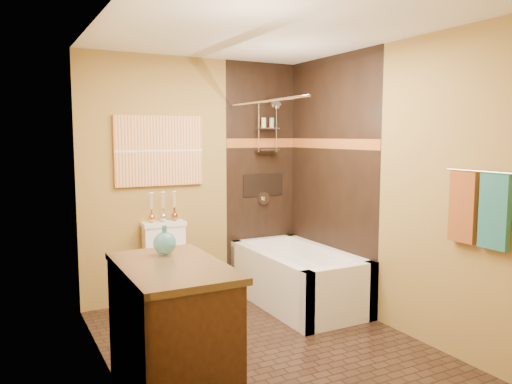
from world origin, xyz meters
TOP-DOWN VIEW (x-y plane):
  - floor at (0.00, 0.00)m, footprint 3.00×3.00m
  - wall_left at (-1.20, 0.00)m, footprint 0.02×3.00m
  - wall_right at (1.20, 0.00)m, footprint 0.02×3.00m
  - wall_back at (0.00, 1.50)m, footprint 2.40×0.02m
  - wall_front at (0.00, -1.50)m, footprint 2.40×0.02m
  - ceiling at (0.00, 0.00)m, footprint 3.00×3.00m
  - alcove_tile_back at (0.78, 1.49)m, footprint 0.85×0.01m
  - alcove_tile_right at (1.19, 0.75)m, footprint 0.01×1.50m
  - mosaic_band_back at (0.78, 1.48)m, footprint 0.85×0.01m
  - mosaic_band_right at (1.18, 0.75)m, footprint 0.01×1.50m
  - alcove_niche at (0.80, 1.48)m, footprint 0.50×0.01m
  - shower_fixtures at (0.80, 1.38)m, footprint 0.24×0.33m
  - curtain_rod at (0.40, 0.75)m, footprint 0.03×1.55m
  - towel_bar at (1.15, -1.05)m, footprint 0.02×0.55m
  - towel_teal at (1.16, -1.18)m, footprint 0.05×0.22m
  - towel_rust at (1.16, -0.92)m, footprint 0.05×0.22m
  - sunset_painting at (-0.39, 1.48)m, footprint 0.90×0.04m
  - vanity_mirror at (-1.19, -0.47)m, footprint 0.01×1.00m
  - bathtub at (0.80, 0.75)m, footprint 0.80×1.50m
  - toilet at (-0.39, 1.20)m, footprint 0.44×0.64m
  - vanity at (-0.92, -0.47)m, footprint 0.63×1.02m
  - teal_bottle at (-0.87, -0.20)m, footprint 0.18×0.18m
  - bud_vases at (-0.39, 1.39)m, footprint 0.30×0.06m

SIDE VIEW (x-z plane):
  - floor at x=0.00m, z-range 0.00..0.00m
  - bathtub at x=0.80m, z-range -0.05..0.50m
  - toilet at x=-0.39m, z-range 0.00..0.85m
  - vanity at x=-0.92m, z-range 0.00..0.90m
  - teal_bottle at x=-0.87m, z-range 0.88..1.12m
  - bud_vases at x=-0.39m, z-range 0.86..1.15m
  - alcove_niche at x=0.80m, z-range 1.02..1.27m
  - towel_teal at x=1.16m, z-range 0.92..1.44m
  - towel_rust at x=1.16m, z-range 0.92..1.44m
  - wall_left at x=-1.20m, z-range 0.00..2.50m
  - wall_right at x=1.20m, z-range 0.00..2.50m
  - wall_back at x=0.00m, z-range 0.00..2.50m
  - wall_front at x=0.00m, z-range 0.00..2.50m
  - alcove_tile_back at x=0.78m, z-range 0.00..2.50m
  - alcove_tile_right at x=1.19m, z-range 0.00..2.50m
  - towel_bar at x=1.15m, z-range 1.44..1.46m
  - vanity_mirror at x=-1.19m, z-range 1.05..1.95m
  - sunset_painting at x=-0.39m, z-range 1.20..1.90m
  - mosaic_band_back at x=0.78m, z-range 1.57..1.67m
  - mosaic_band_right at x=1.18m, z-range 1.57..1.67m
  - shower_fixtures at x=0.80m, z-range 1.08..2.25m
  - curtain_rod at x=0.40m, z-range 2.01..2.03m
  - ceiling at x=0.00m, z-range 2.50..2.50m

